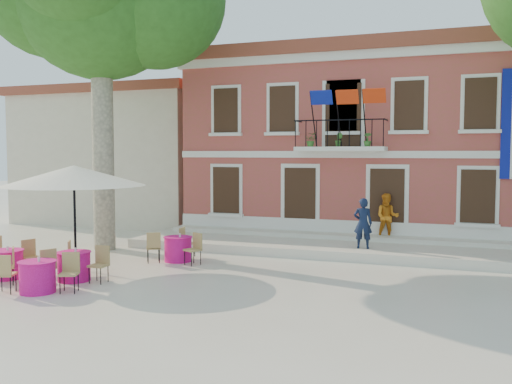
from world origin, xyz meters
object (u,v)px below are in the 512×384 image
object	(u,v)px
cafe_table_4	(74,265)
cafe_table_1	(37,275)
cafe_table_3	(178,248)
cafe_table_0	(7,263)
pedestrian_navy	(363,223)
pedestrian_orange	(387,217)
patio_umbrella	(74,176)

from	to	relation	value
cafe_table_4	cafe_table_1	bearing A→B (deg)	-89.80
cafe_table_3	cafe_table_0	bearing A→B (deg)	-130.19
pedestrian_navy	cafe_table_1	distance (m)	9.85
cafe_table_1	cafe_table_4	xyz separation A→B (m)	(-0.00, 1.36, 0.01)
cafe_table_0	cafe_table_1	xyz separation A→B (m)	(1.86, -0.95, -0.01)
pedestrian_orange	cafe_table_4	bearing A→B (deg)	-136.72
pedestrian_orange	cafe_table_0	distance (m)	12.26
pedestrian_navy	cafe_table_0	world-z (taller)	pedestrian_navy
pedestrian_orange	cafe_table_3	xyz separation A→B (m)	(-5.77, -4.63, -0.69)
patio_umbrella	pedestrian_navy	world-z (taller)	patio_umbrella
pedestrian_navy	cafe_table_3	xyz separation A→B (m)	(-5.26, -2.62, -0.68)
cafe_table_3	cafe_table_1	bearing A→B (deg)	-105.44
pedestrian_orange	cafe_table_1	distance (m)	11.72
patio_umbrella	pedestrian_orange	size ratio (longest dim) A/B	2.46
patio_umbrella	pedestrian_orange	xyz separation A→B (m)	(7.98, 6.72, -1.58)
cafe_table_0	cafe_table_4	size ratio (longest dim) A/B	0.98
cafe_table_0	patio_umbrella	bearing A→B (deg)	60.00
pedestrian_navy	cafe_table_1	xyz separation A→B (m)	(-6.56, -7.31, -0.69)
cafe_table_1	cafe_table_4	bearing A→B (deg)	90.20
patio_umbrella	cafe_table_1	world-z (taller)	patio_umbrella
pedestrian_navy	cafe_table_0	size ratio (longest dim) A/B	0.89
pedestrian_orange	cafe_table_4	distance (m)	10.67
pedestrian_navy	cafe_table_4	distance (m)	8.88
cafe_table_3	pedestrian_navy	bearing A→B (deg)	26.45
cafe_table_0	cafe_table_4	xyz separation A→B (m)	(1.86, 0.41, 0.00)
pedestrian_orange	cafe_table_3	world-z (taller)	pedestrian_orange
cafe_table_4	pedestrian_orange	bearing A→B (deg)	48.35
cafe_table_1	cafe_table_4	world-z (taller)	same
pedestrian_navy	cafe_table_1	size ratio (longest dim) A/B	0.84
patio_umbrella	cafe_table_1	distance (m)	3.58
pedestrian_navy	cafe_table_4	bearing A→B (deg)	34.16
cafe_table_0	cafe_table_3	bearing A→B (deg)	49.81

